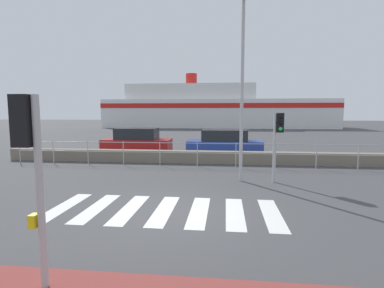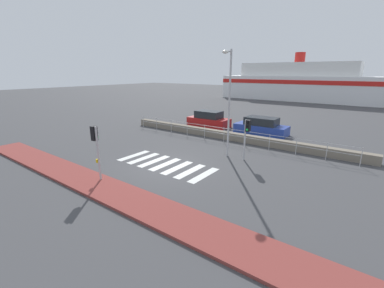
{
  "view_description": "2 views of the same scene",
  "coord_description": "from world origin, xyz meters",
  "views": [
    {
      "loc": [
        1.27,
        -7.3,
        2.52
      ],
      "look_at": [
        0.23,
        2.0,
        1.5
      ],
      "focal_mm": 28.0,
      "sensor_mm": 36.0,
      "label": 1
    },
    {
      "loc": [
        9.29,
        -10.3,
        5.19
      ],
      "look_at": [
        0.92,
        1.0,
        1.2
      ],
      "focal_mm": 24.0,
      "sensor_mm": 36.0,
      "label": 2
    }
  ],
  "objects": [
    {
      "name": "ferry_boat",
      "position": [
        -0.85,
        41.26,
        2.86
      ],
      "size": [
        35.48,
        8.74,
        8.55
      ],
      "color": "white",
      "rests_on": "ground_plane"
    },
    {
      "name": "parked_car_blue",
      "position": [
        1.23,
        10.55,
        0.61
      ],
      "size": [
        4.42,
        1.79,
        1.44
      ],
      "color": "#233D9E",
      "rests_on": "ground_plane"
    },
    {
      "name": "seawall",
      "position": [
        0.0,
        7.19,
        0.3
      ],
      "size": [
        19.6,
        0.55,
        0.59
      ],
      "color": "slate",
      "rests_on": "ground_plane"
    },
    {
      "name": "harbor_fence",
      "position": [
        0.0,
        6.31,
        0.74
      ],
      "size": [
        17.68,
        0.04,
        1.12
      ],
      "color": "#B2B2B5",
      "rests_on": "ground_plane"
    },
    {
      "name": "ground_plane",
      "position": [
        0.0,
        0.0,
        0.0
      ],
      "size": [
        160.0,
        160.0,
        0.0
      ],
      "primitive_type": "plane",
      "color": "#424244"
    },
    {
      "name": "parked_car_red",
      "position": [
        -4.13,
        10.55,
        0.64
      ],
      "size": [
        4.13,
        1.73,
        1.5
      ],
      "color": "#B21919",
      "rests_on": "ground_plane"
    },
    {
      "name": "sidewalk_brick",
      "position": [
        0.0,
        -4.1,
        0.06
      ],
      "size": [
        24.0,
        1.8,
        0.12
      ],
      "color": "brown",
      "rests_on": "ground_plane"
    },
    {
      "name": "streetlamp",
      "position": [
        1.84,
        3.38,
        3.94
      ],
      "size": [
        0.32,
        0.96,
        6.43
      ],
      "color": "#B2B2B5",
      "rests_on": "ground_plane"
    },
    {
      "name": "traffic_light_far",
      "position": [
        3.12,
        3.47,
        1.81
      ],
      "size": [
        0.34,
        0.32,
        2.47
      ],
      "color": "#B2B2B5",
      "rests_on": "ground_plane"
    },
    {
      "name": "traffic_light_near",
      "position": [
        -1.28,
        -3.65,
        1.98
      ],
      "size": [
        0.34,
        0.32,
        2.74
      ],
      "color": "#B2B2B5",
      "rests_on": "ground_plane"
    },
    {
      "name": "crosswalk",
      "position": [
        -0.27,
        0.0,
        0.0
      ],
      "size": [
        5.85,
        2.4,
        0.01
      ],
      "color": "silver",
      "rests_on": "ground_plane"
    }
  ]
}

